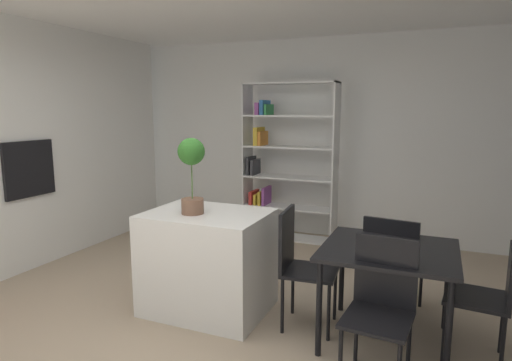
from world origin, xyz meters
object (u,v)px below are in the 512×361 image
at_px(dining_chair_far, 393,255).
at_px(dining_chair_window_side, 491,292).
at_px(potted_plant_on_island, 192,167).
at_px(open_bookshelf, 282,163).
at_px(built_in_oven, 29,169).
at_px(dining_chair_island_side, 298,258).
at_px(dining_chair_near, 381,299).
at_px(kitchen_island, 208,261).
at_px(dining_table, 389,258).

bearing_deg(dining_chair_far, dining_chair_window_side, 153.25).
bearing_deg(potted_plant_on_island, dining_chair_window_side, 3.08).
distance_m(open_bookshelf, dining_chair_window_side, 3.36).
relative_size(built_in_oven, potted_plant_on_island, 0.95).
bearing_deg(built_in_oven, dining_chair_island_side, -1.75).
distance_m(potted_plant_on_island, dining_chair_near, 1.82).
xyz_separation_m(kitchen_island, dining_chair_island_side, (0.82, 0.04, 0.13)).
distance_m(kitchen_island, potted_plant_on_island, 0.86).
xyz_separation_m(dining_table, dining_chair_window_side, (0.69, -0.01, -0.15)).
distance_m(open_bookshelf, dining_table, 2.88).
distance_m(potted_plant_on_island, dining_chair_far, 1.88).
height_order(built_in_oven, dining_chair_far, built_in_oven).
relative_size(built_in_oven, kitchen_island, 0.59).
xyz_separation_m(kitchen_island, dining_chair_far, (1.51, 0.53, 0.09)).
xyz_separation_m(dining_chair_island_side, dining_chair_far, (0.70, 0.49, -0.04)).
distance_m(potted_plant_on_island, dining_chair_window_side, 2.44).
bearing_deg(potted_plant_on_island, dining_table, 4.72).
bearing_deg(built_in_oven, potted_plant_on_island, -5.72).
height_order(built_in_oven, dining_table, built_in_oven).
bearing_deg(built_in_oven, dining_chair_near, -8.28).
bearing_deg(kitchen_island, dining_table, 1.87).
height_order(built_in_oven, dining_chair_window_side, built_in_oven).
relative_size(dining_table, dining_chair_window_side, 1.13).
bearing_deg(dining_chair_near, dining_table, 96.00).
relative_size(kitchen_island, dining_chair_far, 1.18).
xyz_separation_m(potted_plant_on_island, dining_chair_window_side, (2.31, 0.12, -0.77)).
distance_m(dining_chair_island_side, dining_chair_far, 0.85).
height_order(dining_chair_window_side, dining_chair_far, dining_chair_far).
xyz_separation_m(built_in_oven, dining_chair_near, (3.82, -0.56, -0.59)).
bearing_deg(dining_table, built_in_oven, 178.71).
relative_size(dining_chair_island_side, dining_chair_far, 1.11).
bearing_deg(potted_plant_on_island, dining_chair_far, 20.90).
xyz_separation_m(potted_plant_on_island, dining_table, (1.62, 0.13, -0.62)).
relative_size(dining_chair_near, dining_chair_far, 1.07).
relative_size(dining_table, dining_chair_far, 1.11).
bearing_deg(dining_chair_far, dining_chair_island_side, 43.00).
xyz_separation_m(built_in_oven, kitchen_island, (2.29, -0.14, -0.69)).
relative_size(dining_chair_near, dining_chair_window_side, 1.10).
relative_size(dining_chair_window_side, dining_chair_far, 0.98).
bearing_deg(dining_chair_window_side, dining_chair_near, -49.97).
relative_size(kitchen_island, dining_table, 1.07).
relative_size(potted_plant_on_island, dining_chair_window_side, 0.76).
bearing_deg(built_in_oven, open_bookshelf, 46.08).
bearing_deg(dining_table, dining_chair_near, -88.92).
xyz_separation_m(open_bookshelf, dining_chair_island_side, (0.97, -2.31, -0.47)).
distance_m(dining_table, dining_chair_far, 0.50).
bearing_deg(dining_chair_far, potted_plant_on_island, 28.81).
xyz_separation_m(built_in_oven, dining_chair_window_side, (4.51, -0.10, -0.61)).
height_order(kitchen_island, dining_table, kitchen_island).
distance_m(kitchen_island, dining_chair_island_side, 0.83).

